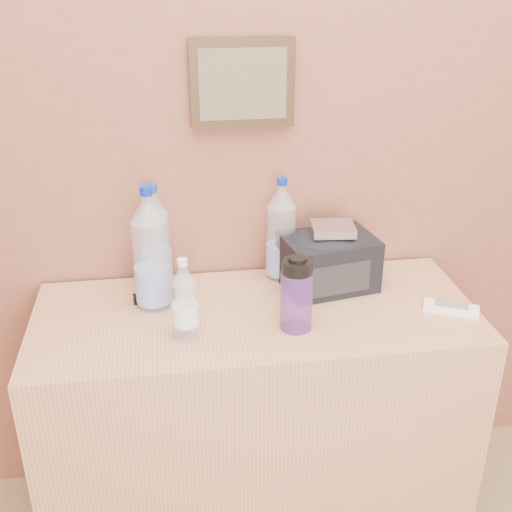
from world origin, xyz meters
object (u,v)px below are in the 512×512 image
at_px(pet_large_b, 156,241).
at_px(foil_packet, 333,229).
at_px(toiletry_bag, 328,259).
at_px(pet_large_c, 281,235).
at_px(pet_large_a, 151,255).
at_px(pet_small, 185,304).
at_px(sunglasses, 154,296).
at_px(dresser, 256,421).
at_px(nalgene_bottle, 297,294).
at_px(ac_remote, 451,308).

xyz_separation_m(pet_large_b, foil_packet, (0.52, -0.10, 0.05)).
bearing_deg(toiletry_bag, pet_large_c, 138.00).
bearing_deg(foil_packet, toiletry_bag, 110.60).
xyz_separation_m(pet_large_a, toiletry_bag, (0.53, 0.04, -0.07)).
height_order(pet_large_a, toiletry_bag, pet_large_a).
xyz_separation_m(pet_small, sunglasses, (-0.08, 0.21, -0.09)).
distance_m(dresser, toiletry_bag, 0.56).
relative_size(pet_large_c, toiletry_bag, 1.22).
relative_size(nalgene_bottle, foil_packet, 1.72).
bearing_deg(pet_large_c, sunglasses, -165.91).
bearing_deg(pet_small, pet_large_b, 102.30).
distance_m(dresser, pet_large_a, 0.64).
bearing_deg(foil_packet, pet_large_a, -176.61).
bearing_deg(toiletry_bag, pet_large_a, 174.53).
distance_m(pet_large_b, pet_large_c, 0.39).
bearing_deg(pet_large_a, nalgene_bottle, -25.21).
bearing_deg(pet_large_b, toiletry_bag, -10.05).
distance_m(pet_large_b, foil_packet, 0.54).
bearing_deg(sunglasses, pet_large_b, 69.58).
xyz_separation_m(ac_remote, foil_packet, (-0.31, 0.19, 0.19)).
height_order(toiletry_bag, foil_packet, foil_packet).
xyz_separation_m(pet_large_c, ac_remote, (0.45, -0.29, -0.14)).
bearing_deg(nalgene_bottle, toiletry_bag, 57.15).
distance_m(sunglasses, toiletry_bag, 0.54).
xyz_separation_m(pet_small, toiletry_bag, (0.45, 0.23, -0.01)).
distance_m(dresser, nalgene_bottle, 0.52).
bearing_deg(nalgene_bottle, sunglasses, 151.74).
height_order(nalgene_bottle, ac_remote, nalgene_bottle).
bearing_deg(dresser, foil_packet, 24.47).
bearing_deg(ac_remote, toiletry_bag, 171.88).
relative_size(pet_small, nalgene_bottle, 1.08).
bearing_deg(sunglasses, foil_packet, -12.44).
height_order(pet_large_a, pet_small, pet_large_a).
bearing_deg(pet_large_b, pet_small, -77.70).
distance_m(pet_large_a, ac_remote, 0.88).
distance_m(dresser, foil_packet, 0.66).
relative_size(pet_large_c, nalgene_bottle, 1.53).
xyz_separation_m(pet_large_c, foil_packet, (0.14, -0.10, 0.05)).
bearing_deg(foil_packet, sunglasses, -179.43).
distance_m(pet_large_b, ac_remote, 0.90).
distance_m(pet_large_b, toiletry_bag, 0.53).
xyz_separation_m(pet_large_a, pet_large_b, (0.01, 0.14, -0.02)).
distance_m(pet_large_c, ac_remote, 0.55).
relative_size(pet_small, toiletry_bag, 0.86).
height_order(pet_large_b, sunglasses, pet_large_b).
bearing_deg(ac_remote, dresser, -163.08).
height_order(pet_large_b, foil_packet, pet_large_b).
xyz_separation_m(nalgene_bottle, sunglasses, (-0.39, 0.21, -0.09)).
distance_m(pet_small, toiletry_bag, 0.50).
bearing_deg(dresser, ac_remote, -8.38).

